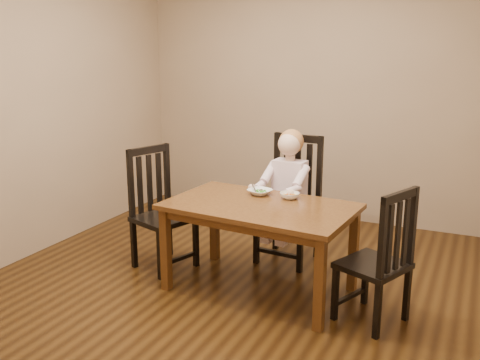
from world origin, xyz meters
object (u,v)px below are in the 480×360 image
at_px(chair_child, 291,201).
at_px(chair_right, 380,260).
at_px(toddler, 288,184).
at_px(bowl_peas, 260,192).
at_px(bowl_veg, 290,196).
at_px(dining_table, 260,214).
at_px(chair_left, 160,211).

xyz_separation_m(chair_child, chair_right, (0.93, -0.84, -0.07)).
bearing_deg(toddler, bowl_peas, 81.57).
xyz_separation_m(bowl_peas, bowl_veg, (0.25, -0.00, 0.00)).
relative_size(toddler, bowl_veg, 4.14).
height_order(dining_table, bowl_veg, bowl_veg).
xyz_separation_m(toddler, bowl_veg, (0.16, -0.41, 0.03)).
distance_m(chair_right, toddler, 1.24).
relative_size(dining_table, chair_child, 1.32).
xyz_separation_m(dining_table, chair_right, (0.93, -0.14, -0.15)).
height_order(chair_child, toddler, chair_child).
bearing_deg(chair_right, bowl_peas, 92.55).
height_order(chair_child, bowl_peas, chair_child).
distance_m(chair_child, chair_right, 1.26).
relative_size(chair_left, chair_right, 1.07).
bearing_deg(bowl_veg, chair_child, 108.17).
xyz_separation_m(dining_table, chair_left, (-0.95, 0.09, -0.12)).
distance_m(chair_left, toddler, 1.12).
bearing_deg(bowl_peas, chair_child, 78.00).
bearing_deg(bowl_peas, bowl_veg, -0.97).
height_order(chair_child, bowl_veg, chair_child).
height_order(chair_left, bowl_peas, chair_left).
height_order(toddler, bowl_veg, toddler).
bearing_deg(chair_left, bowl_veg, 116.41).
bearing_deg(bowl_peas, chair_left, -169.89).
relative_size(chair_right, bowl_veg, 6.28).
distance_m(dining_table, chair_right, 0.95).
relative_size(chair_left, bowl_veg, 6.72).
xyz_separation_m(chair_left, bowl_veg, (1.11, 0.15, 0.23)).
distance_m(dining_table, chair_child, 0.71).
height_order(chair_right, bowl_peas, chair_right).
distance_m(bowl_peas, bowl_veg, 0.25).
distance_m(chair_child, bowl_veg, 0.53).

